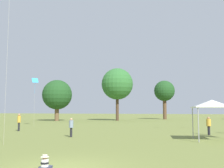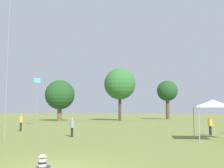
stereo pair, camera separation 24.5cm
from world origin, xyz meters
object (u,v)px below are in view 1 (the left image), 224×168
at_px(seated_toddler, 45,163).
at_px(distant_tree_1, 164,91).
at_px(person_standing_1, 19,121).
at_px(kite_2, 35,82).
at_px(person_standing_0, 209,124).
at_px(person_standing_4, 71,126).
at_px(distant_tree_0, 57,95).
at_px(distant_tree_3, 117,84).
at_px(canopy_tent, 212,104).

distance_m(seated_toddler, distant_tree_1, 56.86).
distance_m(person_standing_1, kite_2, 10.73).
bearing_deg(person_standing_1, person_standing_0, -46.54).
relative_size(person_standing_1, person_standing_4, 1.18).
bearing_deg(distant_tree_0, distant_tree_1, 38.02).
xyz_separation_m(person_standing_0, distant_tree_0, (-28.20, 24.16, 4.46)).
height_order(distant_tree_0, distant_tree_3, distant_tree_3).
bearing_deg(distant_tree_1, person_standing_4, -94.39).
distance_m(person_standing_1, distant_tree_3, 30.53).
relative_size(person_standing_4, distant_tree_0, 0.18).
bearing_deg(canopy_tent, distant_tree_1, 99.55).
relative_size(seated_toddler, person_standing_1, 0.30).
height_order(person_standing_1, kite_2, kite_2).
bearing_deg(distant_tree_1, person_standing_1, -105.54).
relative_size(canopy_tent, distant_tree_3, 0.28).
xyz_separation_m(canopy_tent, distant_tree_0, (-28.21, 28.58, 2.75)).
relative_size(kite_2, distant_tree_3, 0.61).
bearing_deg(distant_tree_0, person_standing_1, -69.96).
xyz_separation_m(kite_2, distant_tree_0, (-5.38, 16.56, -0.86)).
xyz_separation_m(canopy_tent, distant_tree_1, (-7.53, 44.75, 4.18)).
relative_size(distant_tree_0, distant_tree_1, 0.90).
distance_m(person_standing_4, distant_tree_0, 34.23).
bearing_deg(kite_2, person_standing_1, -67.39).
bearing_deg(seated_toddler, person_standing_0, 65.33).
xyz_separation_m(kite_2, distant_tree_1, (15.30, 32.73, 0.56)).
relative_size(person_standing_1, kite_2, 0.27).
bearing_deg(distant_tree_1, kite_2, -115.05).
bearing_deg(distant_tree_3, canopy_tent, -63.67).
xyz_separation_m(seated_toddler, canopy_tent, (6.84, 11.71, 2.43)).
bearing_deg(kite_2, distant_tree_1, 63.76).
bearing_deg(distant_tree_3, distant_tree_1, 52.85).
xyz_separation_m(distant_tree_0, distant_tree_1, (20.68, 16.17, 1.43)).
distance_m(seated_toddler, canopy_tent, 13.78).
bearing_deg(distant_tree_0, distant_tree_3, 20.81).
xyz_separation_m(person_standing_0, person_standing_1, (-19.02, -1.01, 0.16)).
bearing_deg(seated_toddler, distant_tree_0, 116.21).
bearing_deg(distant_tree_3, kite_2, -107.03).
xyz_separation_m(person_standing_1, distant_tree_3, (2.65, 29.67, 6.67)).
bearing_deg(seated_toddler, person_standing_1, 127.14).
height_order(person_standing_0, person_standing_4, person_standing_0).
distance_m(person_standing_0, distant_tree_1, 41.44).
distance_m(person_standing_1, distant_tree_1, 43.29).
distance_m(seated_toddler, person_standing_4, 11.82).
distance_m(person_standing_1, canopy_tent, 19.39).
height_order(person_standing_0, kite_2, kite_2).
distance_m(seated_toddler, person_standing_0, 17.54).
bearing_deg(seated_toddler, distant_tree_3, 100.29).
bearing_deg(person_standing_0, distant_tree_3, 53.15).
distance_m(person_standing_0, person_standing_1, 19.05).
xyz_separation_m(person_standing_4, canopy_tent, (11.02, 0.68, 1.74)).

